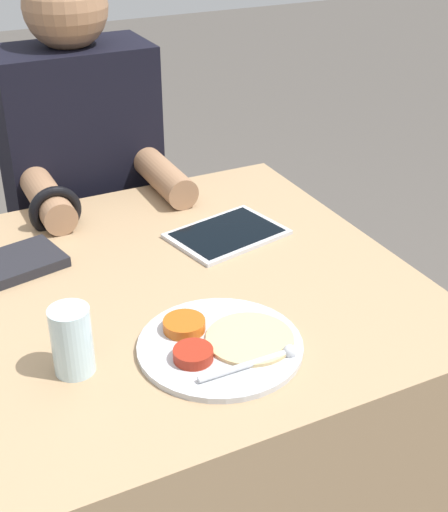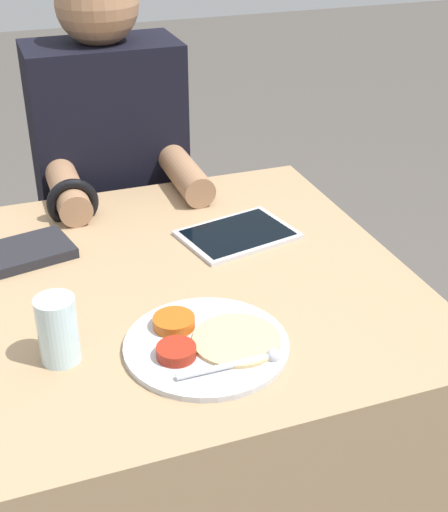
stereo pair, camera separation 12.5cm
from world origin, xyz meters
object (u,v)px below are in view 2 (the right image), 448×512
at_px(drinking_glass, 58,330).
at_px(person_diner, 116,230).
at_px(thali_tray, 206,343).
at_px(tablet_device, 238,234).
at_px(red_notebook, 28,252).

bearing_deg(drinking_glass, person_diner, 72.62).
relative_size(thali_tray, tablet_device, 1.05).
height_order(tablet_device, person_diner, person_diner).
xyz_separation_m(thali_tray, person_diner, (0.02, 0.79, -0.19)).
bearing_deg(person_diner, thali_tray, -91.11).
bearing_deg(red_notebook, thali_tray, -59.83).
height_order(thali_tray, drinking_glass, drinking_glass).
distance_m(red_notebook, drinking_glass, 0.35).
distance_m(red_notebook, tablet_device, 0.41).
bearing_deg(tablet_device, person_diner, 109.66).
bearing_deg(person_diner, red_notebook, -121.51).
height_order(tablet_device, drinking_glass, drinking_glass).
bearing_deg(red_notebook, person_diner, 58.49).
bearing_deg(tablet_device, red_notebook, 171.44).
distance_m(tablet_device, drinking_glass, 0.49).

